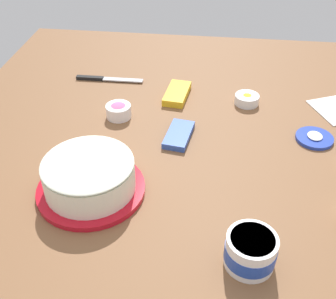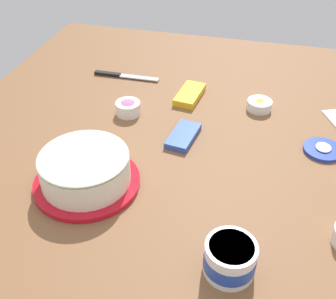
# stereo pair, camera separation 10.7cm
# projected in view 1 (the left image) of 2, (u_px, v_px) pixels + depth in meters

# --- Properties ---
(ground_plane) EXTENTS (1.54, 1.54, 0.00)m
(ground_plane) POSITION_uv_depth(u_px,v_px,m) (204.00, 145.00, 1.14)
(ground_plane) COLOR brown
(frosted_cake) EXTENTS (0.26, 0.26, 0.10)m
(frosted_cake) POSITION_uv_depth(u_px,v_px,m) (89.00, 177.00, 0.97)
(frosted_cake) COLOR red
(frosted_cake) RESTS_ON ground_plane
(frosting_tub) EXTENTS (0.10, 0.10, 0.07)m
(frosting_tub) POSITION_uv_depth(u_px,v_px,m) (251.00, 251.00, 0.81)
(frosting_tub) COLOR white
(frosting_tub) RESTS_ON ground_plane
(frosting_tub_lid) EXTENTS (0.11, 0.11, 0.02)m
(frosting_tub_lid) POSITION_uv_depth(u_px,v_px,m) (314.00, 138.00, 1.16)
(frosting_tub_lid) COLOR #233DAD
(frosting_tub_lid) RESTS_ON ground_plane
(spreading_knife) EXTENTS (0.02, 0.24, 0.01)m
(spreading_knife) POSITION_uv_depth(u_px,v_px,m) (103.00, 79.00, 1.44)
(spreading_knife) COLOR silver
(spreading_knife) RESTS_ON ground_plane
(sprinkle_bowl_yellow) EXTENTS (0.08, 0.08, 0.03)m
(sprinkle_bowl_yellow) POSITION_uv_depth(u_px,v_px,m) (247.00, 99.00, 1.31)
(sprinkle_bowl_yellow) COLOR white
(sprinkle_bowl_yellow) RESTS_ON ground_plane
(sprinkle_bowl_pink) EXTENTS (0.08, 0.08, 0.04)m
(sprinkle_bowl_pink) POSITION_uv_depth(u_px,v_px,m) (119.00, 110.00, 1.24)
(sprinkle_bowl_pink) COLOR white
(sprinkle_bowl_pink) RESTS_ON ground_plane
(candy_box_lower) EXTENTS (0.15, 0.08, 0.02)m
(candy_box_lower) POSITION_uv_depth(u_px,v_px,m) (177.00, 94.00, 1.35)
(candy_box_lower) COLOR yellow
(candy_box_lower) RESTS_ON ground_plane
(candy_box_upper) EXTENTS (0.14, 0.08, 0.02)m
(candy_box_upper) POSITION_uv_depth(u_px,v_px,m) (179.00, 135.00, 1.17)
(candy_box_upper) COLOR #2D51B2
(candy_box_upper) RESTS_ON ground_plane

